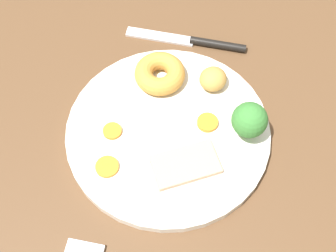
# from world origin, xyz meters

# --- Properties ---
(dining_table) EXTENTS (1.20, 0.84, 0.04)m
(dining_table) POSITION_xyz_m (0.00, 0.00, 0.02)
(dining_table) COLOR brown
(dining_table) RESTS_ON ground
(dinner_plate) EXTENTS (0.27, 0.27, 0.01)m
(dinner_plate) POSITION_xyz_m (-0.03, 0.03, 0.04)
(dinner_plate) COLOR silver
(dinner_plate) RESTS_ON dining_table
(meat_slice_main) EXTENTS (0.09, 0.10, 0.01)m
(meat_slice_main) POSITION_xyz_m (-0.08, -0.01, 0.05)
(meat_slice_main) COLOR tan
(meat_slice_main) RESTS_ON dinner_plate
(yorkshire_pudding) EXTENTS (0.07, 0.07, 0.03)m
(yorkshire_pudding) POSITION_xyz_m (0.05, 0.06, 0.06)
(yorkshire_pudding) COLOR #C68938
(yorkshire_pudding) RESTS_ON dinner_plate
(roast_potato_left) EXTENTS (0.05, 0.05, 0.03)m
(roast_potato_left) POSITION_xyz_m (0.06, -0.01, 0.06)
(roast_potato_left) COLOR #BC8C42
(roast_potato_left) RESTS_ON dinner_plate
(carrot_coin_front) EXTENTS (0.03, 0.03, 0.00)m
(carrot_coin_front) POSITION_xyz_m (-0.05, 0.10, 0.05)
(carrot_coin_front) COLOR orange
(carrot_coin_front) RESTS_ON dinner_plate
(carrot_coin_back) EXTENTS (0.03, 0.03, 0.01)m
(carrot_coin_back) POSITION_xyz_m (-0.01, -0.02, 0.05)
(carrot_coin_back) COLOR orange
(carrot_coin_back) RESTS_ON dinner_plate
(carrot_coin_side) EXTENTS (0.03, 0.03, 0.00)m
(carrot_coin_side) POSITION_xyz_m (-0.10, 0.09, 0.05)
(carrot_coin_side) COLOR orange
(carrot_coin_side) RESTS_ON dinner_plate
(broccoli_floret) EXTENTS (0.05, 0.05, 0.06)m
(broccoli_floret) POSITION_xyz_m (-0.01, -0.07, 0.08)
(broccoli_floret) COLOR #8CB766
(broccoli_floret) RESTS_ON dinner_plate
(knife) EXTENTS (0.02, 0.19, 0.01)m
(knife) POSITION_xyz_m (0.14, 0.03, 0.04)
(knife) COLOR black
(knife) RESTS_ON dining_table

